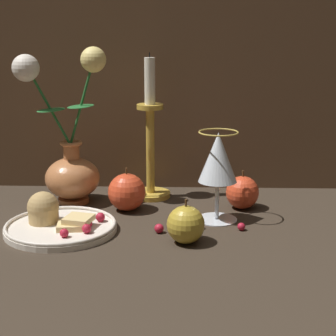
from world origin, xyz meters
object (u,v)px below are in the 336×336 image
Objects in this scene: apple_near_glass at (127,192)px; apple_beside_vase at (186,225)px; wine_glass at (218,161)px; candlestick at (150,145)px; plate_with_pastries at (57,222)px; vase at (69,155)px; apple_at_table_edge at (242,192)px.

apple_beside_vase is at bearing -55.20° from apple_near_glass.
candlestick is (-0.13, 0.14, -0.00)m from wine_glass.
wine_glass reaches higher than apple_near_glass.
plate_with_pastries is at bearing -134.57° from apple_near_glass.
plate_with_pastries is at bearing 167.47° from apple_beside_vase.
apple_beside_vase is 0.89× the size of apple_near_glass.
wine_glass is 0.56× the size of candlestick.
wine_glass is 0.20m from candlestick.
apple_beside_vase is at bearing -42.04° from vase.
apple_at_table_edge is (0.34, 0.14, 0.02)m from plate_with_pastries.
vase is 0.31m from wine_glass.
apple_near_glass is (-0.17, 0.05, -0.08)m from wine_glass.
plate_with_pastries is 1.18× the size of wine_glass.
candlestick reaches higher than apple_at_table_edge.
apple_near_glass is 0.23m from apple_at_table_edge.
apple_at_table_edge is (0.11, 0.19, 0.00)m from apple_beside_vase.
candlestick is at bearing 132.89° from wine_glass.
candlestick is (0.16, 0.05, 0.01)m from vase.
candlestick is (0.16, 0.21, 0.10)m from plate_with_pastries.
wine_glass is at bearing -18.35° from vase.
plate_with_pastries is 2.56× the size of apple_at_table_edge.
vase reaches higher than apple_near_glass.
apple_at_table_edge is at bearing 58.79° from apple_beside_vase.
candlestick is at bearing 106.11° from apple_beside_vase.
plate_with_pastries is (0.01, -0.16, -0.08)m from vase.
apple_at_table_edge reaches higher than plate_with_pastries.
apple_beside_vase is at bearing -121.21° from apple_at_table_edge.
apple_at_table_edge is (0.23, 0.02, -0.00)m from apple_near_glass.
apple_at_table_edge reaches higher than apple_beside_vase.
vase is 4.14× the size of apple_beside_vase.
vase is 1.87× the size of wine_glass.
apple_near_glass is at bearing 45.43° from plate_with_pastries.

